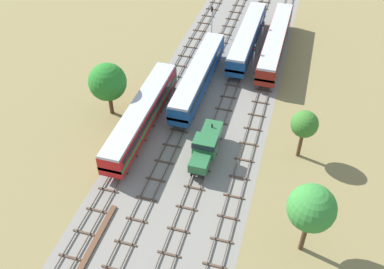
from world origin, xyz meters
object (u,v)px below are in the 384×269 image
signal_post_nearest (263,32)px  signal_post_mid (212,17)px  passenger_coach_centre_midfar (276,41)px  signal_post_near (254,57)px  shunter_loco_centre_left_nearest (206,145)px  diesel_railcar_centre_left_far (247,37)px  diesel_railcar_far_left_near (142,114)px  diesel_railcar_left_mid (198,75)px

signal_post_nearest → signal_post_mid: signal_post_nearest is taller
passenger_coach_centre_midfar → signal_post_near: signal_post_near is taller
shunter_loco_centre_left_nearest → diesel_railcar_centre_left_far: 26.33m
diesel_railcar_far_left_near → signal_post_nearest: bearing=64.7°
shunter_loco_centre_left_nearest → passenger_coach_centre_midfar: passenger_coach_centre_midfar is taller
signal_post_nearest → signal_post_near: 8.02m
shunter_loco_centre_left_nearest → diesel_railcar_centre_left_far: diesel_railcar_centre_left_far is taller
signal_post_mid → diesel_railcar_centre_left_far: bearing=-30.1°
diesel_railcar_centre_left_far → passenger_coach_centre_midfar: bearing=-1.5°
shunter_loco_centre_left_nearest → diesel_railcar_centre_left_far: size_ratio=0.41×
diesel_railcar_far_left_near → diesel_railcar_left_mid: size_ratio=1.00×
diesel_railcar_far_left_near → passenger_coach_centre_midfar: (13.81, 23.40, 0.02)m
diesel_railcar_left_mid → diesel_railcar_centre_left_far: bearing=70.5°
diesel_railcar_left_mid → diesel_railcar_centre_left_far: (4.60, 13.00, 0.00)m
shunter_loco_centre_left_nearest → signal_post_nearest: signal_post_nearest is taller
signal_post_mid → diesel_railcar_far_left_near: bearing=-94.8°
diesel_railcar_far_left_near → passenger_coach_centre_midfar: 27.17m
diesel_railcar_far_left_near → diesel_railcar_centre_left_far: size_ratio=1.00×
signal_post_near → signal_post_nearest: bearing=90.0°
diesel_railcar_far_left_near → diesel_railcar_left_mid: bearing=66.4°
signal_post_near → diesel_railcar_left_mid: bearing=-140.2°
signal_post_nearest → signal_post_near: size_ratio=0.99×
passenger_coach_centre_midfar → signal_post_nearest: (-2.30, 0.90, 0.79)m
signal_post_nearest → signal_post_mid: size_ratio=1.03×
diesel_railcar_far_left_near → signal_post_mid: size_ratio=3.95×
signal_post_nearest → signal_post_near: (0.00, -8.02, 0.03)m
signal_post_mid → diesel_railcar_left_mid: bearing=-82.3°
shunter_loco_centre_left_nearest → diesel_railcar_left_mid: (-4.60, 13.32, 0.59)m
diesel_railcar_far_left_near → diesel_railcar_centre_left_far: (9.21, 23.52, 0.00)m
passenger_coach_centre_midfar → diesel_railcar_centre_left_far: (-4.60, 0.12, -0.02)m
passenger_coach_centre_midfar → signal_post_nearest: bearing=158.7°
signal_post_mid → signal_post_nearest: bearing=-19.3°
signal_post_mid → shunter_loco_centre_left_nearest: bearing=-77.2°
passenger_coach_centre_midfar → diesel_railcar_centre_left_far: bearing=178.5°
diesel_railcar_centre_left_far → signal_post_mid: bearing=149.9°
diesel_railcar_centre_left_far → diesel_railcar_left_mid: bearing=-109.5°
passenger_coach_centre_midfar → diesel_railcar_centre_left_far: size_ratio=1.07×
diesel_railcar_centre_left_far → shunter_loco_centre_left_nearest: bearing=-90.0°
diesel_railcar_far_left_near → signal_post_nearest: size_ratio=3.83×
signal_post_nearest → signal_post_mid: (-9.21, 3.22, -0.10)m
shunter_loco_centre_left_nearest → diesel_railcar_centre_left_far: bearing=90.0°
diesel_railcar_left_mid → signal_post_near: size_ratio=3.79×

